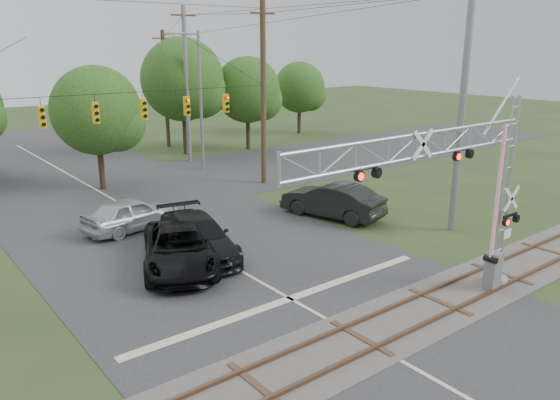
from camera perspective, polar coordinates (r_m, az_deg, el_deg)
ground at (r=16.62m, az=13.62°, el=-16.68°), size 160.00×160.00×0.00m
road_main at (r=23.32m, az=-5.95°, el=-6.41°), size 14.00×90.00×0.02m
road_cross at (r=35.43m, az=-18.11°, el=0.68°), size 90.00×12.00×0.02m
railroad_track at (r=17.70m, az=8.44°, el=-14.09°), size 90.00×3.20×0.17m
crossing_gantry at (r=18.68m, az=17.93°, el=1.50°), size 11.02×0.91×7.13m
traffic_signal_span at (r=31.07m, az=-14.82°, el=9.59°), size 19.34×0.36×11.50m
pickup_black at (r=22.72m, az=-10.45°, el=-4.92°), size 5.17×6.79×1.71m
car_dark at (r=23.80m, az=-8.65°, el=-3.85°), size 3.58×6.31×1.72m
sedan_silver at (r=27.83m, az=-15.24°, el=-1.38°), size 5.16×2.82×1.67m
suv_dark at (r=28.97m, az=5.49°, el=-0.03°), size 3.37×5.89×1.84m
streetlight at (r=39.99m, az=-8.56°, el=10.92°), size 2.62×0.27×9.81m
utility_poles at (r=33.30m, az=-14.77°, el=10.14°), size 24.21×30.06×12.16m
treeline at (r=43.81m, az=-20.40°, el=10.20°), size 52.07×20.05×9.51m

